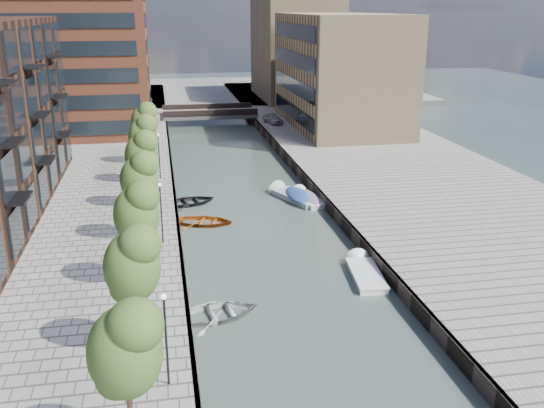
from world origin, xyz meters
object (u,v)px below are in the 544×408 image
object	(u,v)px
tree_2	(136,211)
sloop_2	(205,224)
bridge	(209,113)
sloop_4	(189,204)
tree_0	(125,346)
tree_1	(132,262)
tree_5	(143,134)
motorboat_4	(308,199)
motorboat_3	(294,196)
sloop_3	(218,317)
tree_6	(144,120)
motorboat_2	(364,273)
tree_4	(141,153)
car	(273,118)
tree_3	(139,177)

from	to	relation	value
tree_2	sloop_2	bearing A→B (deg)	69.28
bridge	sloop_4	bearing A→B (deg)	-97.54
tree_0	sloop_4	size ratio (longest dim) A/B	1.33
tree_1	sloop_4	size ratio (longest dim) A/B	1.33
tree_5	motorboat_4	world-z (taller)	tree_5
tree_2	tree_5	distance (m)	21.00
motorboat_3	tree_5	bearing A→B (deg)	161.93
sloop_3	tree_6	bearing A→B (deg)	-4.32
sloop_3	motorboat_2	xyz separation A→B (m)	(9.51, 3.83, 0.10)
bridge	tree_0	xyz separation A→B (m)	(-8.50, -68.00, 3.92)
tree_1	tree_6	bearing A→B (deg)	90.00
sloop_2	motorboat_3	bearing A→B (deg)	-40.73
tree_0	motorboat_2	size ratio (longest dim) A/B	1.15
tree_2	tree_4	bearing A→B (deg)	90.00
sloop_3	car	distance (m)	51.13
tree_2	tree_4	size ratio (longest dim) A/B	1.00
tree_2	sloop_4	bearing A→B (deg)	78.04
bridge	sloop_4	world-z (taller)	bridge
tree_0	sloop_3	bearing A→B (deg)	70.17
tree_0	sloop_2	world-z (taller)	tree_0
sloop_3	sloop_4	size ratio (longest dim) A/B	1.03
tree_1	tree_3	size ratio (longest dim) A/B	1.00
tree_6	motorboat_4	bearing A→B (deg)	-41.12
tree_2	sloop_2	xyz separation A→B (m)	(4.48, 11.83, -5.31)
car	sloop_2	bearing A→B (deg)	-123.17
tree_5	bridge	bearing A→B (deg)	75.56
bridge	tree_5	world-z (taller)	tree_5
sloop_4	motorboat_4	world-z (taller)	motorboat_4
sloop_4	motorboat_4	xyz separation A→B (m)	(10.04, -0.89, 0.19)
tree_0	tree_3	bearing A→B (deg)	90.00
tree_0	motorboat_2	world-z (taller)	tree_0
motorboat_3	motorboat_4	bearing A→B (deg)	-36.89
tree_0	motorboat_4	distance (m)	33.43
tree_3	sloop_4	bearing A→B (deg)	70.18
tree_4	motorboat_4	distance (m)	14.71
tree_6	tree_1	bearing A→B (deg)	-90.00
bridge	tree_2	bearing A→B (deg)	-98.95
tree_4	sloop_4	size ratio (longest dim) A/B	1.33
tree_2	tree_3	xyz separation A→B (m)	(0.00, 7.00, 0.00)
sloop_4	motorboat_3	bearing A→B (deg)	-106.58
tree_1	motorboat_3	world-z (taller)	tree_1
motorboat_3	tree_0	bearing A→B (deg)	-112.13
tree_0	car	bearing A→B (deg)	74.93
tree_0	sloop_4	distance (m)	31.64
tree_2	motorboat_3	world-z (taller)	tree_2
tree_5	tree_0	bearing A→B (deg)	-90.00
motorboat_2	tree_2	bearing A→B (deg)	-176.15
tree_5	sloop_2	xyz separation A→B (m)	(4.48, -9.17, -5.31)
tree_3	motorboat_2	xyz separation A→B (m)	(13.50, -6.09, -5.21)
bridge	tree_0	distance (m)	68.64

